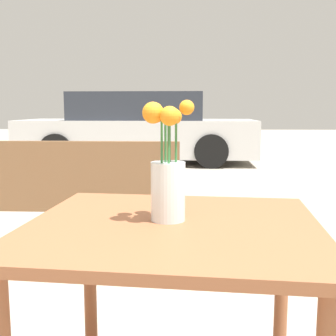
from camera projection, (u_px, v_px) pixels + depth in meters
table_front at (173, 255)px, 1.26m from camera, size 0.93×0.86×0.70m
flower_vase at (167, 178)px, 1.26m from camera, size 0.15×0.15×0.36m
bench_near at (50, 203)px, 2.60m from camera, size 1.60×0.36×0.85m
parked_car at (138, 130)px, 8.15m from camera, size 4.48×1.77×1.34m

